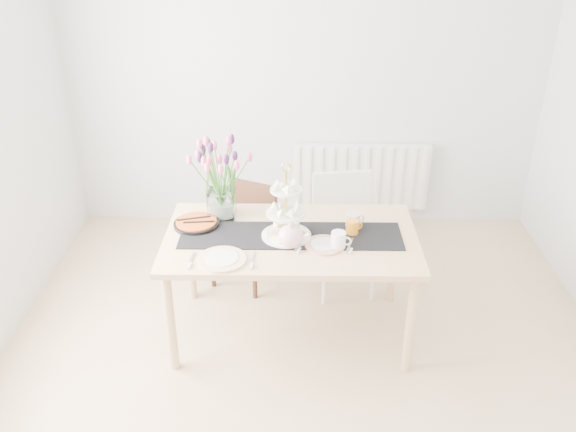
{
  "coord_description": "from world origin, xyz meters",
  "views": [
    {
      "loc": [
        -0.07,
        -2.73,
        2.67
      ],
      "look_at": [
        -0.11,
        0.56,
        0.92
      ],
      "focal_mm": 38.0,
      "sensor_mm": 36.0,
      "label": 1
    }
  ],
  "objects_px": {
    "dining_table": "(291,246)",
    "plate_left": "(222,259)",
    "mug_orange": "(352,227)",
    "cream_jug": "(353,220)",
    "chair_brown": "(249,227)",
    "cake_stand": "(286,219)",
    "chair_white": "(344,224)",
    "mug_white": "(338,240)",
    "teapot": "(290,236)",
    "radiator": "(360,177)",
    "tulip_vase": "(220,166)",
    "plate_right": "(324,245)",
    "tart_tin": "(196,223)"
  },
  "relations": [
    {
      "from": "dining_table",
      "to": "mug_white",
      "type": "bearing_deg",
      "value": -26.1
    },
    {
      "from": "cake_stand",
      "to": "teapot",
      "type": "relative_size",
      "value": 1.85
    },
    {
      "from": "plate_right",
      "to": "dining_table",
      "type": "bearing_deg",
      "value": 149.76
    },
    {
      "from": "chair_white",
      "to": "plate_right",
      "type": "distance_m",
      "value": 0.79
    },
    {
      "from": "chair_brown",
      "to": "mug_orange",
      "type": "height_order",
      "value": "mug_orange"
    },
    {
      "from": "dining_table",
      "to": "plate_right",
      "type": "bearing_deg",
      "value": -30.24
    },
    {
      "from": "radiator",
      "to": "tulip_vase",
      "type": "relative_size",
      "value": 1.85
    },
    {
      "from": "chair_brown",
      "to": "tulip_vase",
      "type": "relative_size",
      "value": 1.17
    },
    {
      "from": "chair_white",
      "to": "tart_tin",
      "type": "height_order",
      "value": "chair_white"
    },
    {
      "from": "dining_table",
      "to": "tart_tin",
      "type": "relative_size",
      "value": 5.42
    },
    {
      "from": "cake_stand",
      "to": "plate_left",
      "type": "height_order",
      "value": "cake_stand"
    },
    {
      "from": "cake_stand",
      "to": "tart_tin",
      "type": "relative_size",
      "value": 1.55
    },
    {
      "from": "chair_brown",
      "to": "plate_left",
      "type": "bearing_deg",
      "value": -69.85
    },
    {
      "from": "tulip_vase",
      "to": "cream_jug",
      "type": "xyz_separation_m",
      "value": [
        0.86,
        -0.15,
        -0.31
      ]
    },
    {
      "from": "chair_brown",
      "to": "cake_stand",
      "type": "distance_m",
      "value": 0.88
    },
    {
      "from": "chair_brown",
      "to": "mug_orange",
      "type": "relative_size",
      "value": 7.83
    },
    {
      "from": "teapot",
      "to": "cream_jug",
      "type": "distance_m",
      "value": 0.48
    },
    {
      "from": "cake_stand",
      "to": "mug_white",
      "type": "height_order",
      "value": "cake_stand"
    },
    {
      "from": "chair_brown",
      "to": "plate_left",
      "type": "distance_m",
      "value": 1.03
    },
    {
      "from": "cream_jug",
      "to": "mug_orange",
      "type": "relative_size",
      "value": 0.96
    },
    {
      "from": "cake_stand",
      "to": "tart_tin",
      "type": "distance_m",
      "value": 0.62
    },
    {
      "from": "radiator",
      "to": "teapot",
      "type": "bearing_deg",
      "value": -109.3
    },
    {
      "from": "radiator",
      "to": "chair_white",
      "type": "xyz_separation_m",
      "value": [
        -0.21,
        -0.97,
        0.06
      ]
    },
    {
      "from": "mug_white",
      "to": "tulip_vase",
      "type": "bearing_deg",
      "value": 161.07
    },
    {
      "from": "cream_jug",
      "to": "dining_table",
      "type": "bearing_deg",
      "value": -179.26
    },
    {
      "from": "tulip_vase",
      "to": "radiator",
      "type": "bearing_deg",
      "value": 50.87
    },
    {
      "from": "cake_stand",
      "to": "teapot",
      "type": "height_order",
      "value": "cake_stand"
    },
    {
      "from": "plate_left",
      "to": "cream_jug",
      "type": "bearing_deg",
      "value": 27.95
    },
    {
      "from": "chair_brown",
      "to": "cream_jug",
      "type": "relative_size",
      "value": 8.17
    },
    {
      "from": "tulip_vase",
      "to": "tart_tin",
      "type": "relative_size",
      "value": 2.2
    },
    {
      "from": "chair_brown",
      "to": "plate_left",
      "type": "height_order",
      "value": "plate_left"
    },
    {
      "from": "dining_table",
      "to": "plate_left",
      "type": "distance_m",
      "value": 0.51
    },
    {
      "from": "plate_left",
      "to": "tulip_vase",
      "type": "bearing_deg",
      "value": 95.79
    },
    {
      "from": "mug_white",
      "to": "plate_left",
      "type": "bearing_deg",
      "value": -157.41
    },
    {
      "from": "tulip_vase",
      "to": "mug_white",
      "type": "xyz_separation_m",
      "value": [
        0.75,
        -0.42,
        -0.3
      ]
    },
    {
      "from": "tulip_vase",
      "to": "mug_orange",
      "type": "height_order",
      "value": "tulip_vase"
    },
    {
      "from": "teapot",
      "to": "plate_left",
      "type": "relative_size",
      "value": 0.85
    },
    {
      "from": "radiator",
      "to": "mug_white",
      "type": "bearing_deg",
      "value": -100.13
    },
    {
      "from": "dining_table",
      "to": "mug_orange",
      "type": "relative_size",
      "value": 16.48
    },
    {
      "from": "chair_white",
      "to": "cream_jug",
      "type": "height_order",
      "value": "chair_white"
    },
    {
      "from": "chair_white",
      "to": "plate_left",
      "type": "height_order",
      "value": "chair_white"
    },
    {
      "from": "chair_brown",
      "to": "mug_orange",
      "type": "xyz_separation_m",
      "value": [
        0.71,
        -0.65,
        0.36
      ]
    },
    {
      "from": "radiator",
      "to": "plate_left",
      "type": "height_order",
      "value": "plate_left"
    },
    {
      "from": "dining_table",
      "to": "plate_left",
      "type": "bearing_deg",
      "value": -143.95
    },
    {
      "from": "chair_white",
      "to": "mug_orange",
      "type": "distance_m",
      "value": 0.64
    },
    {
      "from": "dining_table",
      "to": "teapot",
      "type": "xyz_separation_m",
      "value": [
        -0.0,
        -0.13,
        0.15
      ]
    },
    {
      "from": "cream_jug",
      "to": "plate_left",
      "type": "relative_size",
      "value": 0.32
    },
    {
      "from": "chair_brown",
      "to": "cake_stand",
      "type": "xyz_separation_m",
      "value": [
        0.3,
        -0.7,
        0.45
      ]
    },
    {
      "from": "chair_white",
      "to": "cream_jug",
      "type": "relative_size",
      "value": 9.43
    },
    {
      "from": "teapot",
      "to": "mug_orange",
      "type": "distance_m",
      "value": 0.42
    }
  ]
}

